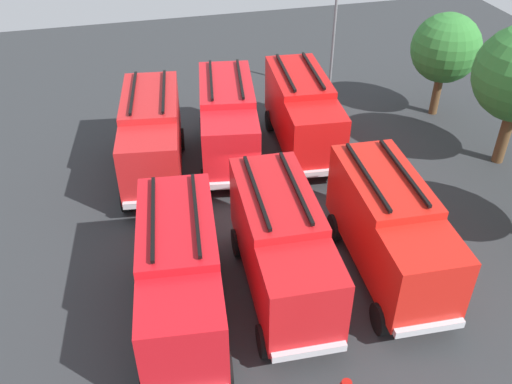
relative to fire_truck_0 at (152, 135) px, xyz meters
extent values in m
plane|color=#2D3033|center=(4.47, 3.77, -2.15)|extent=(53.60, 53.60, 0.00)
cube|color=red|center=(2.43, -0.32, -0.05)|extent=(2.51, 2.76, 2.60)
cube|color=#8C9EAD|center=(3.47, -0.45, 0.26)|extent=(0.35, 2.12, 1.46)
cube|color=red|center=(-1.04, 0.14, 0.10)|extent=(5.08, 3.10, 2.90)
cube|color=black|center=(-0.95, 0.82, 1.67)|extent=(4.30, 0.68, 0.12)
cube|color=black|center=(-1.13, -0.55, 1.67)|extent=(4.30, 0.68, 0.12)
cube|color=silver|center=(3.62, -0.47, -1.20)|extent=(0.51, 2.38, 0.28)
cylinder|color=black|center=(2.78, 0.85, -1.60)|extent=(1.14, 0.49, 1.10)
cylinder|color=black|center=(2.47, -1.53, -1.60)|extent=(1.14, 0.49, 1.10)
cylinder|color=black|center=(-2.08, 1.48, -1.60)|extent=(1.14, 0.49, 1.10)
cylinder|color=black|center=(-2.39, -0.90, -1.60)|extent=(1.14, 0.49, 1.10)
cube|color=red|center=(11.76, -0.25, -0.05)|extent=(2.45, 2.71, 2.60)
cube|color=#8C9EAD|center=(12.80, -0.36, 0.26)|extent=(0.30, 2.12, 1.46)
cube|color=red|center=(8.28, 0.11, 0.10)|extent=(5.03, 2.98, 2.90)
cube|color=black|center=(8.35, 0.79, 1.67)|extent=(4.31, 0.57, 0.12)
cube|color=black|center=(8.21, -0.58, 1.67)|extent=(4.31, 0.57, 0.12)
cylinder|color=black|center=(12.08, 0.92, -1.60)|extent=(1.13, 0.46, 1.10)
cylinder|color=black|center=(11.83, -1.47, -1.60)|extent=(1.13, 0.46, 1.10)
cylinder|color=black|center=(7.21, 1.43, -1.60)|extent=(1.13, 0.46, 1.10)
cylinder|color=black|center=(6.96, -0.96, -1.60)|extent=(1.13, 0.46, 1.10)
cube|color=red|center=(1.94, 3.26, -0.05)|extent=(2.56, 2.81, 2.60)
cube|color=#8C9EAD|center=(2.97, 3.10, 0.26)|extent=(0.41, 2.11, 1.46)
cube|color=red|center=(-1.52, 3.81, 0.10)|extent=(5.13, 3.22, 2.90)
cube|color=black|center=(-1.41, 4.49, 1.67)|extent=(4.29, 0.79, 0.12)
cube|color=black|center=(-1.63, 3.13, 1.67)|extent=(4.29, 0.79, 0.12)
cube|color=silver|center=(3.12, 3.08, -1.20)|extent=(0.57, 2.38, 0.28)
cylinder|color=black|center=(2.32, 4.42, -1.60)|extent=(1.14, 0.52, 1.10)
cylinder|color=black|center=(1.95, 2.05, -1.60)|extent=(1.14, 0.52, 1.10)
cylinder|color=black|center=(-2.52, 5.18, -1.60)|extent=(1.14, 0.52, 1.10)
cylinder|color=black|center=(-2.89, 2.81, -1.60)|extent=(1.14, 0.52, 1.10)
cube|color=red|center=(11.18, 3.51, -0.05)|extent=(2.31, 2.60, 2.60)
cube|color=#8C9EAD|center=(12.23, 3.46, 0.26)|extent=(0.18, 2.13, 1.46)
cube|color=red|center=(7.68, 3.67, 0.10)|extent=(4.91, 2.72, 2.90)
cube|color=black|center=(7.71, 4.36, 1.67)|extent=(4.32, 0.32, 0.12)
cube|color=black|center=(7.65, 2.98, 1.67)|extent=(4.32, 0.32, 0.12)
cube|color=silver|center=(12.38, 3.45, -1.20)|extent=(0.31, 2.38, 0.28)
cylinder|color=black|center=(11.43, 4.70, -1.60)|extent=(1.12, 0.40, 1.10)
cylinder|color=black|center=(11.32, 2.30, -1.60)|extent=(1.12, 0.40, 1.10)
cylinder|color=black|center=(6.54, 4.93, -1.60)|extent=(1.12, 0.40, 1.10)
cylinder|color=black|center=(6.43, 2.53, -1.60)|extent=(1.12, 0.40, 1.10)
cube|color=red|center=(1.97, 7.18, -0.05)|extent=(2.40, 2.67, 2.60)
cube|color=#8C9EAD|center=(3.02, 7.09, 0.26)|extent=(0.26, 2.12, 1.46)
cube|color=red|center=(-1.52, 7.47, 0.10)|extent=(4.99, 2.89, 2.90)
cube|color=black|center=(-1.46, 8.15, 1.67)|extent=(4.32, 0.48, 0.12)
cube|color=black|center=(-1.58, 6.78, 1.67)|extent=(4.32, 0.48, 0.12)
cube|color=silver|center=(3.16, 7.08, -1.20)|extent=(0.40, 2.38, 0.28)
cylinder|color=black|center=(2.27, 8.36, -1.60)|extent=(1.13, 0.44, 1.10)
cylinder|color=black|center=(2.07, 5.97, -1.60)|extent=(1.13, 0.44, 1.10)
cylinder|color=black|center=(-2.62, 8.76, -1.60)|extent=(1.13, 0.44, 1.10)
cylinder|color=black|center=(-2.81, 6.37, -1.60)|extent=(1.13, 0.44, 1.10)
cube|color=red|center=(11.24, 7.53, -0.05)|extent=(2.32, 2.61, 2.60)
cube|color=#8C9EAD|center=(12.29, 7.47, 0.26)|extent=(0.19, 2.13, 1.46)
cube|color=red|center=(7.74, 7.70, 0.10)|extent=(4.92, 2.74, 2.90)
cube|color=black|center=(7.78, 8.39, 1.67)|extent=(4.32, 0.34, 0.12)
cube|color=black|center=(7.71, 7.02, 1.67)|extent=(4.32, 0.34, 0.12)
cube|color=silver|center=(12.44, 7.47, -1.20)|extent=(0.32, 2.38, 0.28)
cylinder|color=black|center=(11.50, 8.72, -1.60)|extent=(1.12, 0.41, 1.10)
cylinder|color=black|center=(11.38, 6.32, -1.60)|extent=(1.12, 0.41, 1.10)
cylinder|color=black|center=(6.61, 8.96, -1.60)|extent=(1.12, 0.41, 1.10)
cylinder|color=black|center=(6.49, 6.57, -1.60)|extent=(1.12, 0.41, 1.10)
cylinder|color=#B7140F|center=(14.21, 3.87, -0.40)|extent=(0.29, 0.29, 0.07)
cylinder|color=black|center=(5.71, 9.81, -1.76)|extent=(0.16, 0.16, 0.79)
cylinder|color=black|center=(5.51, 9.87, -1.76)|extent=(0.16, 0.16, 0.79)
cube|color=#B7140F|center=(5.61, 9.84, -1.01)|extent=(0.47, 0.36, 0.69)
sphere|color=beige|center=(5.61, 9.84, -0.56)|extent=(0.22, 0.22, 0.22)
cylinder|color=#B7140F|center=(5.61, 9.84, -0.47)|extent=(0.28, 0.28, 0.07)
cylinder|color=black|center=(4.71, 0.31, -1.75)|extent=(0.16, 0.16, 0.81)
cylinder|color=black|center=(4.50, 0.27, -1.75)|extent=(0.16, 0.16, 0.81)
cube|color=orange|center=(4.60, 0.29, -1.00)|extent=(0.45, 0.30, 0.70)
sphere|color=beige|center=(4.60, 0.29, -0.53)|extent=(0.23, 0.23, 0.23)
cylinder|color=orange|center=(4.60, 0.29, -0.44)|extent=(0.28, 0.28, 0.07)
cylinder|color=brown|center=(-2.41, 15.88, -1.01)|extent=(0.46, 0.46, 2.29)
sphere|color=#337A33|center=(-2.41, 15.88, 1.69)|extent=(3.66, 3.66, 3.66)
cylinder|color=brown|center=(2.95, 16.48, -0.78)|extent=(0.55, 0.55, 2.74)
cone|color=#F2600C|center=(3.83, 3.92, -1.85)|extent=(0.43, 0.43, 0.62)
cylinder|color=slate|center=(-6.53, 11.16, 1.20)|extent=(0.16, 0.16, 6.71)
camera|label=1|loc=(22.57, -0.81, 12.71)|focal=39.07mm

